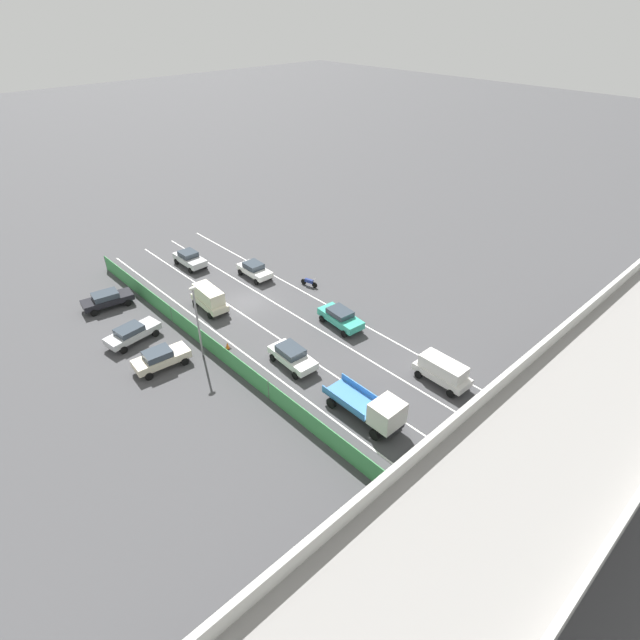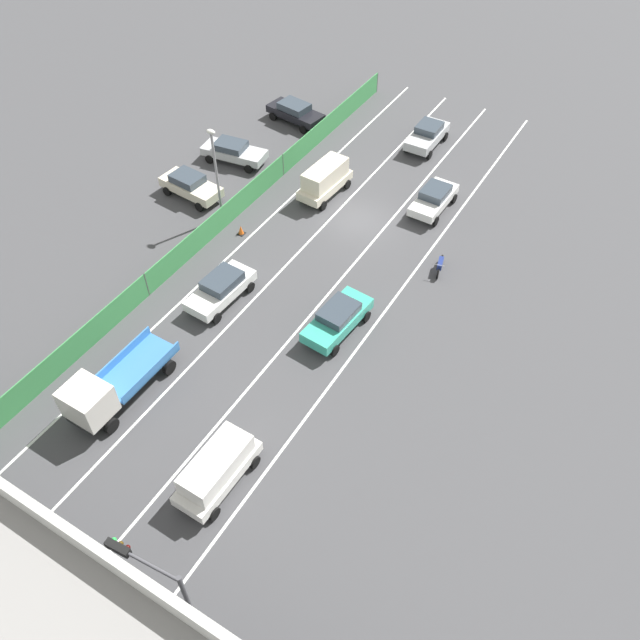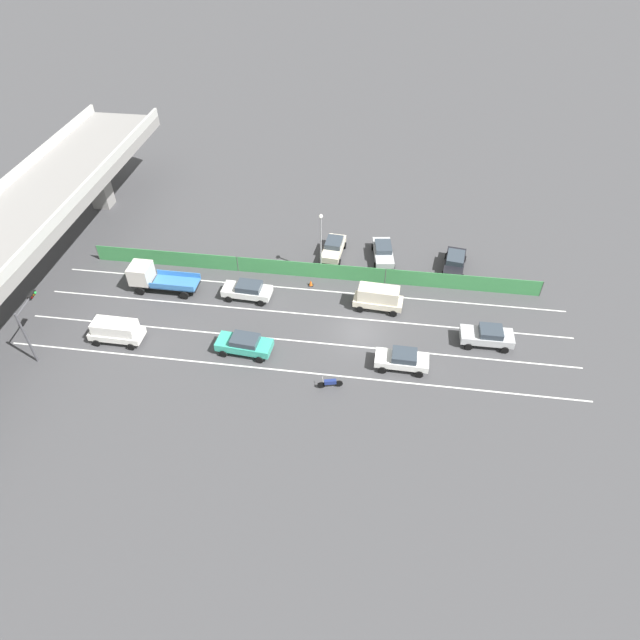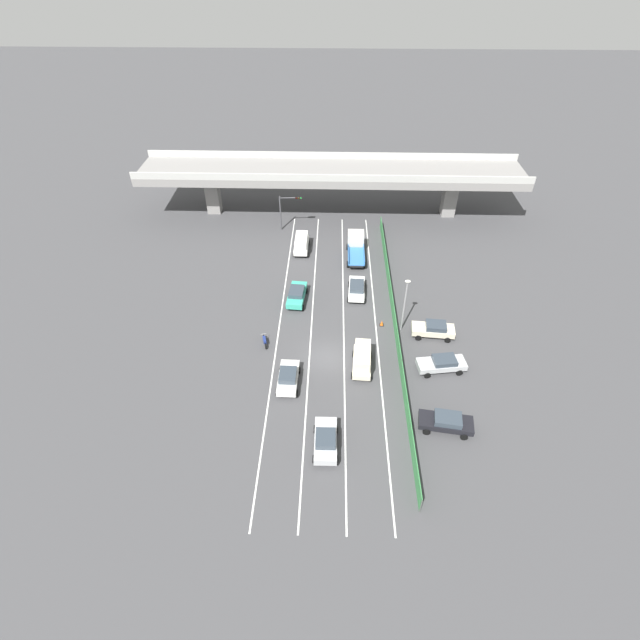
{
  "view_description": "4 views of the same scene",
  "coord_description": "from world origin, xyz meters",
  "px_view_note": "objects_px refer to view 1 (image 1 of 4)",
  "views": [
    {
      "loc": [
        23.42,
        35.3,
        25.16
      ],
      "look_at": [
        -1.74,
        8.41,
        1.08
      ],
      "focal_mm": 28.06,
      "sensor_mm": 36.0,
      "label": 1
    },
    {
      "loc": [
        -15.28,
        30.34,
        26.54
      ],
      "look_at": [
        -2.84,
        9.72,
        0.91
      ],
      "focal_mm": 36.46,
      "sensor_mm": 36.0,
      "label": 2
    },
    {
      "loc": [
        -34.3,
        -1.28,
        32.01
      ],
      "look_at": [
        -1.05,
        3.27,
        1.96
      ],
      "focal_mm": 30.79,
      "sensor_mm": 36.0,
      "label": 3
    },
    {
      "loc": [
        0.29,
        -33.52,
        33.41
      ],
      "look_at": [
        -0.81,
        4.74,
        0.86
      ],
      "focal_mm": 26.41,
      "sensor_mm": 36.0,
      "label": 4
    }
  ],
  "objects_px": {
    "traffic_cone": "(227,346)",
    "car_hatchback_white": "(292,356)",
    "parked_sedan_dark": "(107,299)",
    "flatbed_truck_blue": "(375,410)",
    "car_sedan_white": "(254,269)",
    "street_lamp": "(197,315)",
    "car_van_cream": "(209,298)",
    "car_van_white": "(442,370)",
    "traffic_light": "(533,367)",
    "car_taxi_teal": "(341,317)",
    "car_sedan_silver": "(190,258)",
    "motorcycle": "(309,282)",
    "parked_sedan_cream": "(161,358)",
    "parked_wagon_silver": "(132,333)"
  },
  "relations": [
    {
      "from": "parked_sedan_dark",
      "to": "flatbed_truck_blue",
      "type": "bearing_deg",
      "value": 103.93
    },
    {
      "from": "car_van_cream",
      "to": "car_van_white",
      "type": "height_order",
      "value": "car_van_cream"
    },
    {
      "from": "parked_sedan_cream",
      "to": "car_taxi_teal",
      "type": "bearing_deg",
      "value": 159.29
    },
    {
      "from": "car_sedan_white",
      "to": "car_taxi_teal",
      "type": "xyz_separation_m",
      "value": [
        -0.04,
        12.75,
        0.03
      ]
    },
    {
      "from": "car_van_white",
      "to": "street_lamp",
      "type": "relative_size",
      "value": 0.68
    },
    {
      "from": "parked_wagon_silver",
      "to": "motorcycle",
      "type": "bearing_deg",
      "value": 169.9
    },
    {
      "from": "car_hatchback_white",
      "to": "traffic_cone",
      "type": "bearing_deg",
      "value": -64.44
    },
    {
      "from": "car_sedan_silver",
      "to": "parked_wagon_silver",
      "type": "relative_size",
      "value": 0.89
    },
    {
      "from": "car_van_cream",
      "to": "street_lamp",
      "type": "height_order",
      "value": "street_lamp"
    },
    {
      "from": "car_van_white",
      "to": "traffic_cone",
      "type": "relative_size",
      "value": 7.02
    },
    {
      "from": "motorcycle",
      "to": "traffic_cone",
      "type": "height_order",
      "value": "motorcycle"
    },
    {
      "from": "car_hatchback_white",
      "to": "car_van_cream",
      "type": "distance_m",
      "value": 11.82
    },
    {
      "from": "car_taxi_teal",
      "to": "parked_wagon_silver",
      "type": "relative_size",
      "value": 0.96
    },
    {
      "from": "car_sedan_white",
      "to": "car_van_white",
      "type": "height_order",
      "value": "car_van_white"
    },
    {
      "from": "car_van_white",
      "to": "parked_sedan_dark",
      "type": "distance_m",
      "value": 31.6
    },
    {
      "from": "car_van_cream",
      "to": "car_van_white",
      "type": "xyz_separation_m",
      "value": [
        -7.14,
        21.29,
        -0.11
      ]
    },
    {
      "from": "flatbed_truck_blue",
      "to": "parked_wagon_silver",
      "type": "relative_size",
      "value": 1.27
    },
    {
      "from": "car_hatchback_white",
      "to": "car_sedan_white",
      "type": "height_order",
      "value": "car_hatchback_white"
    },
    {
      "from": "motorcycle",
      "to": "parked_sedan_cream",
      "type": "bearing_deg",
      "value": 5.9
    },
    {
      "from": "car_sedan_silver",
      "to": "traffic_cone",
      "type": "xyz_separation_m",
      "value": [
        5.77,
        15.63,
        -0.62
      ]
    },
    {
      "from": "car_sedan_white",
      "to": "car_sedan_silver",
      "type": "height_order",
      "value": "car_sedan_silver"
    },
    {
      "from": "car_taxi_teal",
      "to": "car_van_cream",
      "type": "bearing_deg",
      "value": -56.05
    },
    {
      "from": "flatbed_truck_blue",
      "to": "traffic_light",
      "type": "height_order",
      "value": "traffic_light"
    },
    {
      "from": "car_hatchback_white",
      "to": "car_van_cream",
      "type": "height_order",
      "value": "car_van_cream"
    },
    {
      "from": "car_taxi_teal",
      "to": "traffic_cone",
      "type": "height_order",
      "value": "car_taxi_teal"
    },
    {
      "from": "motorcycle",
      "to": "car_van_white",
      "type": "bearing_deg",
      "value": 81.47
    },
    {
      "from": "flatbed_truck_blue",
      "to": "traffic_light",
      "type": "xyz_separation_m",
      "value": [
        -9.23,
        6.09,
        2.3
      ]
    },
    {
      "from": "car_hatchback_white",
      "to": "car_sedan_white",
      "type": "relative_size",
      "value": 1.06
    },
    {
      "from": "car_van_cream",
      "to": "car_sedan_white",
      "type": "distance_m",
      "value": 7.37
    },
    {
      "from": "car_hatchback_white",
      "to": "parked_sedan_dark",
      "type": "distance_m",
      "value": 20.11
    },
    {
      "from": "car_hatchback_white",
      "to": "car_sedan_silver",
      "type": "relative_size",
      "value": 1.04
    },
    {
      "from": "traffic_cone",
      "to": "car_hatchback_white",
      "type": "bearing_deg",
      "value": 115.56
    },
    {
      "from": "car_taxi_teal",
      "to": "car_van_white",
      "type": "distance_m",
      "value": 10.86
    },
    {
      "from": "car_taxi_teal",
      "to": "street_lamp",
      "type": "xyz_separation_m",
      "value": [
        11.45,
        -4.7,
        3.08
      ]
    },
    {
      "from": "car_hatchback_white",
      "to": "car_sedan_white",
      "type": "xyz_separation_m",
      "value": [
        -6.83,
        -14.13,
        -0.03
      ]
    },
    {
      "from": "car_van_cream",
      "to": "car_van_white",
      "type": "relative_size",
      "value": 1.0
    },
    {
      "from": "parked_sedan_dark",
      "to": "street_lamp",
      "type": "relative_size",
      "value": 0.74
    },
    {
      "from": "car_van_white",
      "to": "car_taxi_teal",
      "type": "bearing_deg",
      "value": -89.42
    },
    {
      "from": "car_sedan_white",
      "to": "motorcycle",
      "type": "bearing_deg",
      "value": 118.17
    },
    {
      "from": "car_van_cream",
      "to": "street_lamp",
      "type": "distance_m",
      "value": 7.74
    },
    {
      "from": "car_sedan_white",
      "to": "traffic_light",
      "type": "bearing_deg",
      "value": 94.4
    },
    {
      "from": "traffic_light",
      "to": "traffic_cone",
      "type": "xyz_separation_m",
      "value": [
        11.66,
        -20.49,
        -3.32
      ]
    },
    {
      "from": "car_hatchback_white",
      "to": "car_sedan_silver",
      "type": "distance_m",
      "value": 21.27
    },
    {
      "from": "car_van_cream",
      "to": "car_van_white",
      "type": "bearing_deg",
      "value": 108.53
    },
    {
      "from": "car_sedan_white",
      "to": "street_lamp",
      "type": "relative_size",
      "value": 0.66
    },
    {
      "from": "car_hatchback_white",
      "to": "traffic_cone",
      "type": "distance_m",
      "value": 6.01
    },
    {
      "from": "car_taxi_teal",
      "to": "parked_sedan_dark",
      "type": "xyz_separation_m",
      "value": [
        13.93,
        -17.46,
        -0.03
      ]
    },
    {
      "from": "car_van_white",
      "to": "car_sedan_silver",
      "type": "bearing_deg",
      "value": -82.91
    },
    {
      "from": "flatbed_truck_blue",
      "to": "traffic_light",
      "type": "relative_size",
      "value": 1.22
    },
    {
      "from": "car_van_cream",
      "to": "parked_wagon_silver",
      "type": "height_order",
      "value": "car_van_cream"
    }
  ]
}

